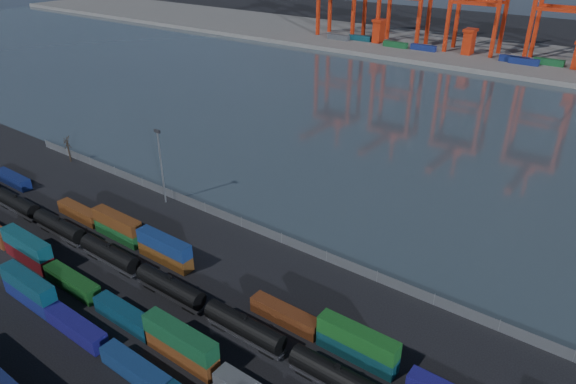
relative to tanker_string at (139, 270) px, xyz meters
The scene contains 11 objects.
ground 13.33m from the tanker_string, 20.91° to the right, with size 700.00×700.00×0.00m, color black.
harbor_water 101.08m from the tanker_string, 83.01° to the left, with size 700.00×700.00×0.00m, color #2E3B43.
far_quay 205.68m from the tanker_string, 86.57° to the left, with size 700.00×70.00×2.00m, color #514F4C.
container_row_mid 9.46m from the tanker_string, 58.62° to the right, with size 141.82×2.50×5.33m.
container_row_north 21.26m from the tanker_string, 17.15° to the left, with size 141.29×2.39×5.10m.
tanker_string is the anchor object (origin of this frame).
waterfront_fence 26.37m from the tanker_string, 62.19° to the left, with size 160.12×0.12×2.20m.
bare_tree 57.86m from the tanker_string, 158.07° to the left, with size 1.81×1.86×7.10m.
yard_light_mast 28.62m from the tanker_string, 129.73° to the left, with size 1.60×0.40×16.60m.
quay_containers 190.77m from the tanker_string, 89.61° to the left, with size 172.58×10.99×2.60m.
straddle_carriers 195.63m from the tanker_string, 87.13° to the left, with size 140.00×7.00×11.10m.
Camera 1 is at (49.41, -36.78, 52.91)m, focal length 32.00 mm.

